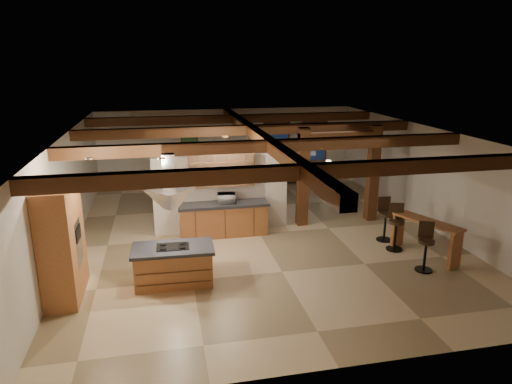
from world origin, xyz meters
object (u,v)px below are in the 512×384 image
at_px(kitchen_island, 174,265).
at_px(sofa, 301,173).
at_px(dining_table, 232,200).
at_px(bar_counter, 426,232).

height_order(kitchen_island, sofa, kitchen_island).
bearing_deg(sofa, kitchen_island, 64.33).
distance_m(kitchen_island, sofa, 9.62).
distance_m(dining_table, sofa, 4.63).
height_order(sofa, bar_counter, bar_counter).
bearing_deg(bar_counter, sofa, 95.71).
relative_size(dining_table, sofa, 0.85).
bearing_deg(kitchen_island, dining_table, 66.76).
distance_m(sofa, bar_counter, 7.87).
bearing_deg(dining_table, kitchen_island, -134.66).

